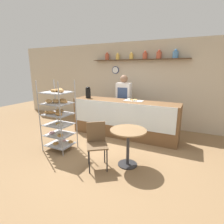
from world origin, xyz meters
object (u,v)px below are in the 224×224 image
object	(u,v)px
pastry_rack	(58,116)
cafe_chair	(97,140)
person_worker	(124,100)
donut_tray_counter	(133,100)
coffee_carafe	(88,93)
cafe_table	(128,139)

from	to	relation	value
pastry_rack	cafe_chair	distance (m)	1.22
person_worker	donut_tray_counter	size ratio (longest dim) A/B	3.28
person_worker	pastry_rack	bearing A→B (deg)	-110.72
pastry_rack	cafe_chair	bearing A→B (deg)	-11.86
coffee_carafe	cafe_table	bearing A→B (deg)	-37.14
cafe_chair	donut_tray_counter	size ratio (longest dim) A/B	1.71
pastry_rack	cafe_table	size ratio (longest dim) A/B	2.19
pastry_rack	cafe_table	bearing A→B (deg)	1.46
cafe_table	coffee_carafe	bearing A→B (deg)	142.86
coffee_carafe	donut_tray_counter	world-z (taller)	coffee_carafe
person_worker	cafe_table	bearing A→B (deg)	-65.17
coffee_carafe	person_worker	bearing A→B (deg)	35.44
cafe_table	donut_tray_counter	world-z (taller)	donut_tray_counter
donut_tray_counter	person_worker	bearing A→B (deg)	134.80
donut_tray_counter	coffee_carafe	bearing A→B (deg)	-173.67
person_worker	donut_tray_counter	distance (m)	0.68
person_worker	coffee_carafe	bearing A→B (deg)	-144.56
person_worker	coffee_carafe	distance (m)	1.11
coffee_carafe	donut_tray_counter	size ratio (longest dim) A/B	0.66
pastry_rack	cafe_chair	world-z (taller)	pastry_rack
pastry_rack	cafe_chair	xyz separation A→B (m)	(1.16, -0.24, -0.29)
donut_tray_counter	cafe_table	bearing A→B (deg)	-73.52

